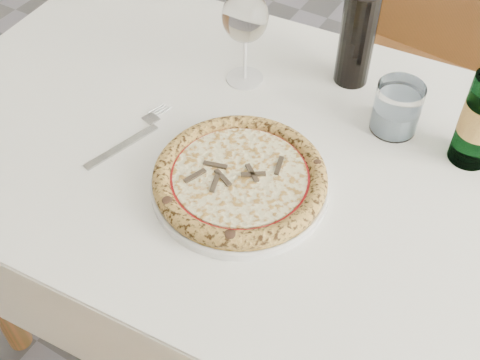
% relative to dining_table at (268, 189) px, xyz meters
% --- Properties ---
extents(floor, '(5.00, 6.00, 0.02)m').
position_rel_dining_table_xyz_m(floor, '(-0.12, 0.22, -0.67)').
color(floor, slate).
rests_on(floor, ground).
extents(dining_table, '(1.37, 0.87, 0.76)m').
position_rel_dining_table_xyz_m(dining_table, '(0.00, 0.00, 0.00)').
color(dining_table, brown).
rests_on(dining_table, floor).
extents(chair_far, '(0.50, 0.50, 0.93)m').
position_rel_dining_table_xyz_m(chair_far, '(0.08, 0.74, -0.13)').
color(chair_far, brown).
rests_on(chair_far, floor).
extents(plate, '(0.29, 0.29, 0.02)m').
position_rel_dining_table_xyz_m(plate, '(0.00, -0.10, 0.11)').
color(plate, silver).
rests_on(plate, dining_table).
extents(pizza, '(0.28, 0.28, 0.03)m').
position_rel_dining_table_xyz_m(pizza, '(-0.00, -0.10, 0.12)').
color(pizza, '#EBBC5D').
rests_on(pizza, plate).
extents(fork, '(0.05, 0.21, 0.00)m').
position_rel_dining_table_xyz_m(fork, '(-0.23, -0.10, 0.10)').
color(fork, '#A5A5A5').
rests_on(fork, dining_table).
extents(wine_glass, '(0.09, 0.09, 0.19)m').
position_rel_dining_table_xyz_m(wine_glass, '(-0.14, 0.15, 0.23)').
color(wine_glass, silver).
rests_on(wine_glass, dining_table).
extents(tumbler, '(0.08, 0.08, 0.09)m').
position_rel_dining_table_xyz_m(tumbler, '(0.16, 0.17, 0.14)').
color(tumbler, white).
rests_on(tumbler, dining_table).
extents(wine_bottle, '(0.07, 0.07, 0.27)m').
position_rel_dining_table_xyz_m(wine_bottle, '(0.04, 0.26, 0.21)').
color(wine_bottle, black).
rests_on(wine_bottle, dining_table).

